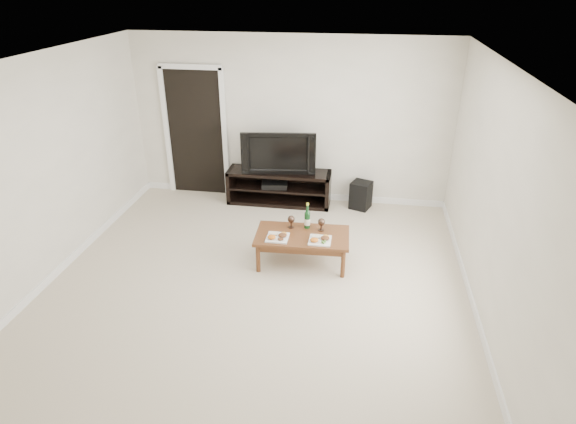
{
  "coord_description": "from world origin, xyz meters",
  "views": [
    {
      "loc": [
        1.13,
        -4.52,
        3.37
      ],
      "look_at": [
        0.28,
        0.78,
        0.7
      ],
      "focal_mm": 30.0,
      "sensor_mm": 36.0,
      "label": 1
    }
  ],
  "objects_px": {
    "media_console": "(279,187)",
    "television": "(279,151)",
    "coffee_table": "(302,249)",
    "subwoofer": "(361,195)"
  },
  "relations": [
    {
      "from": "media_console",
      "to": "subwoofer",
      "type": "distance_m",
      "value": 1.32
    },
    {
      "from": "television",
      "to": "coffee_table",
      "type": "relative_size",
      "value": 0.98
    },
    {
      "from": "television",
      "to": "coffee_table",
      "type": "bearing_deg",
      "value": -77.93
    },
    {
      "from": "subwoofer",
      "to": "coffee_table",
      "type": "distance_m",
      "value": 1.91
    },
    {
      "from": "media_console",
      "to": "television",
      "type": "distance_m",
      "value": 0.61
    },
    {
      "from": "media_console",
      "to": "subwoofer",
      "type": "xyz_separation_m",
      "value": [
        1.31,
        0.02,
        -0.06
      ]
    },
    {
      "from": "subwoofer",
      "to": "media_console",
      "type": "bearing_deg",
      "value": -158.9
    },
    {
      "from": "television",
      "to": "coffee_table",
      "type": "xyz_separation_m",
      "value": [
        0.61,
        -1.76,
        -0.67
      ]
    },
    {
      "from": "media_console",
      "to": "coffee_table",
      "type": "xyz_separation_m",
      "value": [
        0.61,
        -1.76,
        -0.07
      ]
    },
    {
      "from": "media_console",
      "to": "coffee_table",
      "type": "bearing_deg",
      "value": -70.81
    }
  ]
}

